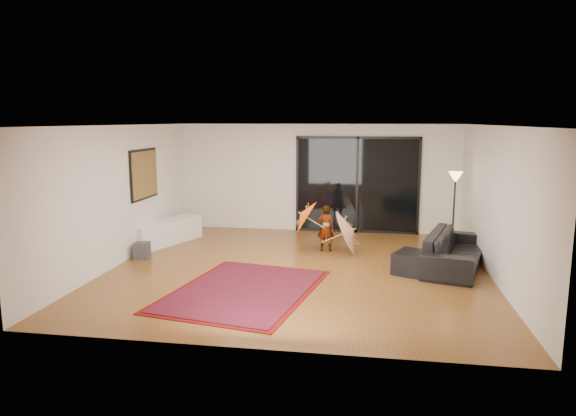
% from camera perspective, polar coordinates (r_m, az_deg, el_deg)
% --- Properties ---
extents(floor, '(7.00, 7.00, 0.00)m').
position_cam_1_polar(floor, '(9.81, 1.08, -6.79)').
color(floor, '#935F28').
rests_on(floor, ground).
extents(ceiling, '(7.00, 7.00, 0.00)m').
position_cam_1_polar(ceiling, '(9.41, 1.13, 9.18)').
color(ceiling, white).
rests_on(ceiling, wall_back).
extents(wall_back, '(7.00, 0.00, 7.00)m').
position_cam_1_polar(wall_back, '(12.96, 3.27, 3.34)').
color(wall_back, silver).
rests_on(wall_back, floor).
extents(wall_front, '(7.00, 0.00, 7.00)m').
position_cam_1_polar(wall_front, '(6.13, -3.47, -3.88)').
color(wall_front, silver).
rests_on(wall_front, floor).
extents(wall_left, '(0.00, 7.00, 7.00)m').
position_cam_1_polar(wall_left, '(10.58, -18.02, 1.43)').
color(wall_left, silver).
rests_on(wall_left, floor).
extents(wall_right, '(0.00, 7.00, 7.00)m').
position_cam_1_polar(wall_right, '(9.68, 22.09, 0.45)').
color(wall_right, silver).
rests_on(wall_right, floor).
extents(sliding_door, '(3.06, 0.07, 2.40)m').
position_cam_1_polar(sliding_door, '(12.89, 7.68, 2.55)').
color(sliding_door, black).
rests_on(sliding_door, wall_back).
extents(painting, '(0.04, 1.28, 1.08)m').
position_cam_1_polar(painting, '(11.42, -15.67, 3.64)').
color(painting, black).
rests_on(painting, wall_left).
extents(media_console, '(1.15, 1.98, 0.54)m').
position_cam_1_polar(media_console, '(12.04, -13.37, -2.62)').
color(media_console, white).
rests_on(media_console, floor).
extents(speaker, '(0.32, 0.32, 0.33)m').
position_cam_1_polar(speaker, '(10.92, -15.91, -4.57)').
color(speaker, '#424244').
rests_on(speaker, floor).
extents(persian_rug, '(2.66, 3.35, 0.02)m').
position_cam_1_polar(persian_rug, '(8.64, -4.94, -9.10)').
color(persian_rug, '#5F0908').
rests_on(persian_rug, floor).
extents(sofa, '(1.53, 2.52, 0.69)m').
position_cam_1_polar(sofa, '(10.32, 18.05, -4.48)').
color(sofa, black).
rests_on(sofa, floor).
extents(ottoman, '(0.92, 0.92, 0.40)m').
position_cam_1_polar(ottoman, '(9.77, 13.99, -5.95)').
color(ottoman, black).
rests_on(ottoman, floor).
extents(floor_lamp, '(0.29, 0.29, 1.72)m').
position_cam_1_polar(floor_lamp, '(11.44, 18.06, 2.04)').
color(floor_lamp, black).
rests_on(floor_lamp, floor).
extents(child, '(0.37, 0.25, 1.00)m').
position_cam_1_polar(child, '(11.06, 4.22, -2.25)').
color(child, '#999999').
rests_on(child, floor).
extents(parasol_orange, '(0.55, 0.80, 0.86)m').
position_cam_1_polar(parasol_orange, '(11.02, 1.36, -1.03)').
color(parasol_orange, '#F5540C').
rests_on(parasol_orange, child).
extents(parasol_white, '(0.58, 0.98, 0.98)m').
position_cam_1_polar(parasol_white, '(10.88, 7.31, -2.48)').
color(parasol_white, silver).
rests_on(parasol_white, floor).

